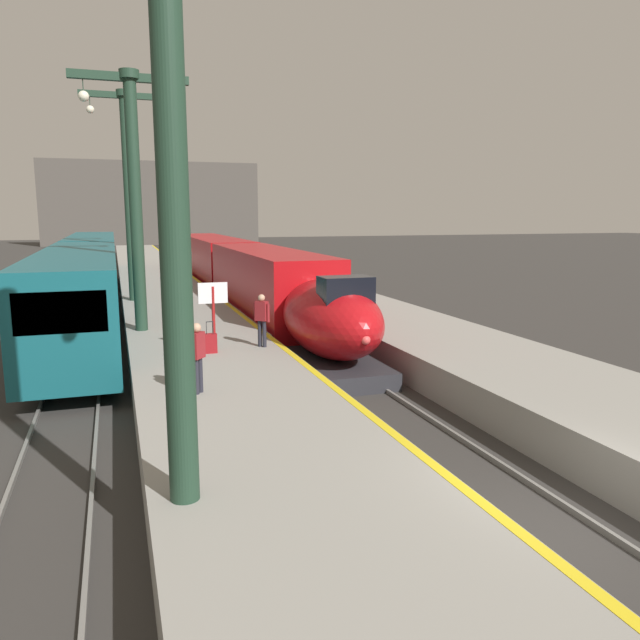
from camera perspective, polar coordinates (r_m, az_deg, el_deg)
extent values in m
plane|color=#33302D|center=(11.45, 21.19, -18.14)|extent=(260.00, 260.00, 0.00)
cube|color=gray|center=(32.85, -13.67, 1.30)|extent=(4.80, 110.00, 1.05)
cube|color=gray|center=(34.47, -0.14, 1.97)|extent=(4.80, 110.00, 1.05)
cube|color=yellow|center=(33.04, -9.77, 2.41)|extent=(0.20, 107.80, 0.01)
cube|color=slate|center=(36.03, -8.79, 1.45)|extent=(0.08, 110.00, 0.12)
cube|color=slate|center=(36.31, -6.46, 1.56)|extent=(0.08, 110.00, 0.12)
cube|color=slate|center=(35.60, -21.75, 0.76)|extent=(0.08, 110.00, 0.12)
cube|color=slate|center=(35.54, -19.34, 0.89)|extent=(0.08, 110.00, 0.12)
ellipsoid|color=#B20F14|center=(20.39, 0.98, 0.20)|extent=(2.78, 6.22, 2.56)
cube|color=#28282D|center=(20.42, 1.26, -4.25)|extent=(2.46, 5.28, 0.55)
cube|color=black|center=(18.93, 2.40, 2.71)|extent=(1.59, 1.00, 0.90)
sphere|color=#F24C4C|center=(17.64, 4.26, -1.85)|extent=(0.28, 0.28, 0.28)
cube|color=#B20F14|center=(28.78, -4.92, 3.48)|extent=(2.90, 14.00, 3.05)
cube|color=black|center=(28.43, -7.73, 4.46)|extent=(0.04, 11.90, 0.80)
cube|color=black|center=(29.09, -2.21, 4.66)|extent=(0.04, 11.90, 0.80)
cube|color=silver|center=(28.95, -4.89, 0.97)|extent=(2.92, 13.30, 0.24)
cube|color=black|center=(24.78, -2.42, -1.73)|extent=(2.03, 2.20, 0.56)
cube|color=black|center=(33.35, -6.69, 1.21)|extent=(2.03, 2.20, 0.56)
cube|color=#B20F14|center=(45.03, -9.94, 5.65)|extent=(2.90, 18.00, 3.05)
cube|color=black|center=(44.80, -11.77, 6.28)|extent=(0.04, 15.84, 0.80)
cube|color=black|center=(45.22, -8.17, 6.42)|extent=(0.04, 15.84, 0.80)
cube|color=black|center=(39.19, -8.51, 2.45)|extent=(2.03, 2.20, 0.56)
cube|color=black|center=(51.22, -10.92, 4.10)|extent=(2.03, 2.20, 0.56)
cube|color=#145660|center=(25.98, -21.46, 2.31)|extent=(2.85, 18.00, 3.30)
cube|color=black|center=(17.04, -22.98, 0.63)|extent=(2.28, 0.08, 1.10)
cube|color=black|center=(26.04, -24.59, 3.23)|extent=(0.04, 15.30, 0.90)
cube|color=black|center=(25.89, -18.44, 3.58)|extent=(0.04, 15.30, 0.90)
cube|color=black|center=(20.66, -21.87, -4.85)|extent=(2.00, 2.00, 0.52)
cube|color=black|center=(31.94, -20.76, 0.22)|extent=(2.00, 2.00, 0.52)
cube|color=#145660|center=(44.49, -20.34, 5.24)|extent=(2.85, 18.00, 3.30)
cylinder|color=#1E3828|center=(8.80, -13.51, 11.41)|extent=(0.44, 0.44, 8.95)
cylinder|color=#1E3828|center=(22.99, -16.76, 10.24)|extent=(0.44, 0.44, 9.04)
cylinder|color=#1E3828|center=(23.46, -17.33, 20.96)|extent=(0.68, 0.68, 0.30)
cube|color=#1E3828|center=(23.44, -17.31, 20.72)|extent=(4.00, 0.24, 0.28)
cylinder|color=#1E3828|center=(23.37, -21.17, 19.68)|extent=(0.03, 0.03, 0.60)
sphere|color=#EFEACC|center=(23.31, -21.11, 18.83)|extent=(0.36, 0.36, 0.36)
cylinder|color=#1E3828|center=(23.48, -13.38, 20.01)|extent=(0.03, 0.03, 0.60)
sphere|color=#EFEACC|center=(23.42, -13.34, 19.17)|extent=(0.36, 0.36, 0.36)
cylinder|color=#1E3828|center=(31.30, -17.33, 10.77)|extent=(0.44, 0.44, 9.88)
cylinder|color=#1E3828|center=(31.77, -17.80, 19.43)|extent=(0.68, 0.68, 0.30)
cube|color=#1E3828|center=(31.76, -17.79, 19.25)|extent=(4.00, 0.24, 0.28)
cylinder|color=#1E3828|center=(31.70, -20.61, 18.48)|extent=(0.03, 0.03, 0.60)
sphere|color=#EFEACC|center=(31.64, -20.57, 17.85)|extent=(0.36, 0.36, 0.36)
cylinder|color=#1E3828|center=(31.77, -14.90, 18.74)|extent=(0.03, 0.03, 0.60)
sphere|color=#EFEACC|center=(31.72, -14.87, 18.12)|extent=(0.36, 0.36, 0.36)
cylinder|color=#23232D|center=(19.60, -5.19, -1.29)|extent=(0.13, 0.13, 0.85)
cylinder|color=#23232D|center=(19.69, -5.61, -1.25)|extent=(0.13, 0.13, 0.85)
cube|color=maroon|center=(19.52, -5.44, 0.85)|extent=(0.42, 0.42, 0.62)
cylinder|color=maroon|center=(19.40, -4.83, 0.65)|extent=(0.09, 0.09, 0.58)
cylinder|color=maroon|center=(19.65, -6.03, 0.75)|extent=(0.09, 0.09, 0.58)
sphere|color=tan|center=(19.45, -5.46, 2.07)|extent=(0.22, 0.22, 0.22)
cylinder|color=#23232D|center=(14.74, -11.44, -5.18)|extent=(0.13, 0.13, 0.85)
cylinder|color=#23232D|center=(14.88, -11.08, -5.02)|extent=(0.13, 0.13, 0.85)
cube|color=maroon|center=(14.64, -11.36, -2.32)|extent=(0.41, 0.43, 0.62)
cylinder|color=maroon|center=(14.46, -11.86, -2.70)|extent=(0.09, 0.09, 0.58)
cylinder|color=maroon|center=(14.85, -10.85, -2.33)|extent=(0.09, 0.09, 0.58)
sphere|color=tan|center=(14.56, -11.41, -0.70)|extent=(0.22, 0.22, 0.22)
cube|color=maroon|center=(18.99, -10.17, -2.15)|extent=(0.40, 0.22, 0.60)
cylinder|color=#262628|center=(18.89, -10.51, -0.74)|extent=(0.02, 0.02, 0.36)
cylinder|color=#262628|center=(18.92, -9.91, -0.71)|extent=(0.02, 0.02, 0.36)
cube|color=#262628|center=(18.87, -10.23, -0.16)|extent=(0.22, 0.03, 0.02)
cylinder|color=maroon|center=(19.23, -9.86, 0.13)|extent=(0.10, 0.10, 2.00)
cube|color=white|center=(19.11, -9.93, 2.49)|extent=(0.90, 0.06, 0.64)
cube|color=#4C4742|center=(109.87, -15.26, 10.41)|extent=(36.00, 2.00, 14.00)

